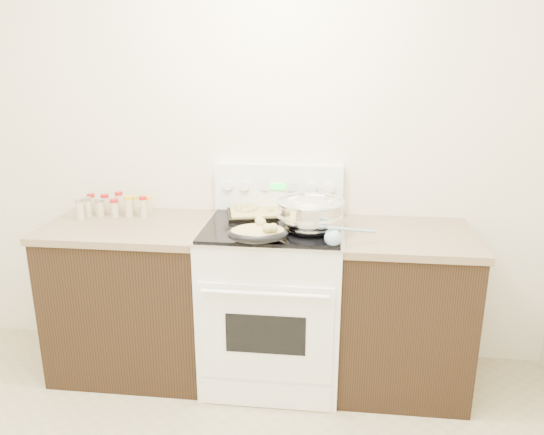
# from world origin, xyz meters

# --- Properties ---
(room_shell) EXTENTS (4.10, 3.60, 2.75)m
(room_shell) POSITION_xyz_m (0.00, 0.00, 1.70)
(room_shell) COLOR silver
(room_shell) RESTS_ON ground
(counter_left) EXTENTS (0.93, 0.67, 0.92)m
(counter_left) POSITION_xyz_m (-0.48, 1.43, 0.46)
(counter_left) COLOR black
(counter_left) RESTS_ON ground
(counter_right) EXTENTS (0.73, 0.67, 0.92)m
(counter_right) POSITION_xyz_m (1.08, 1.43, 0.46)
(counter_right) COLOR black
(counter_right) RESTS_ON ground
(kitchen_range) EXTENTS (0.78, 0.73, 1.22)m
(kitchen_range) POSITION_xyz_m (0.35, 1.42, 0.49)
(kitchen_range) COLOR white
(kitchen_range) RESTS_ON ground
(mixing_bowl) EXTENTS (0.47, 0.47, 0.21)m
(mixing_bowl) POSITION_xyz_m (0.56, 1.36, 1.03)
(mixing_bowl) COLOR silver
(mixing_bowl) RESTS_ON kitchen_range
(roasting_pan) EXTENTS (0.34, 0.27, 0.11)m
(roasting_pan) POSITION_xyz_m (0.31, 1.14, 0.99)
(roasting_pan) COLOR black
(roasting_pan) RESTS_ON kitchen_range
(baking_sheet) EXTENTS (0.42, 0.34, 0.06)m
(baking_sheet) POSITION_xyz_m (0.25, 1.58, 0.96)
(baking_sheet) COLOR black
(baking_sheet) RESTS_ON kitchen_range
(wooden_spoon) EXTENTS (0.06, 0.25, 0.04)m
(wooden_spoon) POSITION_xyz_m (0.39, 1.26, 0.95)
(wooden_spoon) COLOR tan
(wooden_spoon) RESTS_ON kitchen_range
(blue_ladle) EXTENTS (0.26, 0.18, 0.11)m
(blue_ladle) POSITION_xyz_m (0.69, 1.15, 0.98)
(blue_ladle) COLOR #779BB2
(blue_ladle) RESTS_ON kitchen_range
(spice_jars) EXTENTS (0.40, 0.23, 0.13)m
(spice_jars) POSITION_xyz_m (-0.63, 1.57, 0.98)
(spice_jars) COLOR #BFB28C
(spice_jars) RESTS_ON counter_left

